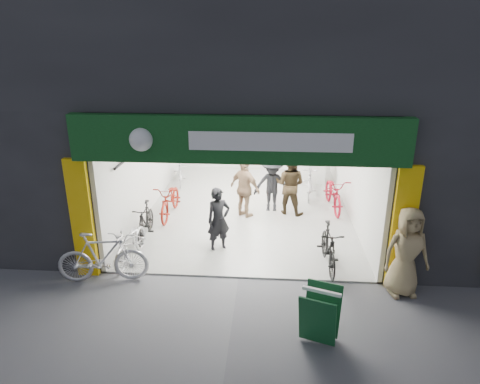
# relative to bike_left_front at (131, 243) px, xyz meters

# --- Properties ---
(ground) EXTENTS (60.00, 60.00, 0.00)m
(ground) POSITION_rel_bike_left_front_xyz_m (2.50, -0.60, -0.45)
(ground) COLOR #56565B
(ground) RESTS_ON ground
(building) EXTENTS (17.00, 10.27, 8.00)m
(building) POSITION_rel_bike_left_front_xyz_m (3.41, 4.39, 3.87)
(building) COLOR #232326
(building) RESTS_ON ground
(bike_left_front) EXTENTS (0.72, 1.75, 0.90)m
(bike_left_front) POSITION_rel_bike_left_front_xyz_m (0.00, 0.00, 0.00)
(bike_left_front) COLOR #ACACB1
(bike_left_front) RESTS_ON ground
(bike_left_midfront) EXTENTS (0.50, 1.56, 0.93)m
(bike_left_midfront) POSITION_rel_bike_left_front_xyz_m (0.00, 1.17, 0.02)
(bike_left_midfront) COLOR black
(bike_left_midfront) RESTS_ON ground
(bike_left_midback) EXTENTS (0.69, 1.91, 1.00)m
(bike_left_midback) POSITION_rel_bike_left_front_xyz_m (0.31, 2.62, 0.05)
(bike_left_midback) COLOR maroon
(bike_left_midback) RESTS_ON ground
(bike_left_back) EXTENTS (0.79, 1.71, 0.99)m
(bike_left_back) POSITION_rel_bike_left_front_xyz_m (0.00, 5.45, 0.04)
(bike_left_back) COLOR #B4B4B9
(bike_left_back) RESTS_ON ground
(bike_right_front) EXTENTS (0.55, 1.69, 1.01)m
(bike_right_front) POSITION_rel_bike_left_front_xyz_m (4.44, 0.00, 0.05)
(bike_right_front) COLOR black
(bike_right_front) RESTS_ON ground
(bike_right_mid) EXTENTS (0.84, 2.02, 1.03)m
(bike_right_mid) POSITION_rel_bike_left_front_xyz_m (5.00, 3.50, 0.07)
(bike_right_mid) COLOR maroon
(bike_right_mid) RESTS_ON ground
(bike_right_back) EXTENTS (0.68, 1.84, 1.08)m
(bike_right_back) POSITION_rel_bike_left_front_xyz_m (4.37, 4.51, 0.09)
(bike_right_back) COLOR #B3B4B8
(bike_right_back) RESTS_ON ground
(parked_bike) EXTENTS (1.92, 0.80, 1.12)m
(parked_bike) POSITION_rel_bike_left_front_xyz_m (-0.30, -0.90, 0.11)
(parked_bike) COLOR #B9B8BD
(parked_bike) RESTS_ON ground
(customer_a) EXTENTS (0.68, 0.61, 1.57)m
(customer_a) POSITION_rel_bike_left_front_xyz_m (1.93, 0.66, 0.34)
(customer_a) COLOR black
(customer_a) RESTS_ON ground
(customer_b) EXTENTS (1.05, 0.93, 1.79)m
(customer_b) POSITION_rel_bike_left_front_xyz_m (3.68, 3.04, 0.45)
(customer_b) COLOR #332717
(customer_b) RESTS_ON ground
(customer_c) EXTENTS (1.07, 0.64, 1.63)m
(customer_c) POSITION_rel_bike_left_front_xyz_m (3.18, 3.18, 0.36)
(customer_c) COLOR black
(customer_c) RESTS_ON ground
(customer_d) EXTENTS (1.07, 0.95, 1.74)m
(customer_d) POSITION_rel_bike_left_front_xyz_m (2.43, 2.68, 0.42)
(customer_d) COLOR #997759
(customer_d) RESTS_ON ground
(pedestrian_near) EXTENTS (0.98, 0.71, 1.84)m
(pedestrian_near) POSITION_rel_bike_left_front_xyz_m (5.80, -0.90, 0.47)
(pedestrian_near) COLOR #9B855A
(pedestrian_near) RESTS_ON ground
(sandwich_board) EXTENTS (0.78, 0.79, 0.94)m
(sandwich_board) POSITION_rel_bike_left_front_xyz_m (4.01, -2.45, 0.07)
(sandwich_board) COLOR #104220
(sandwich_board) RESTS_ON ground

